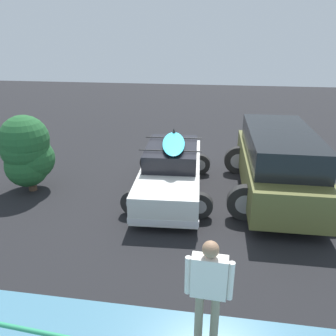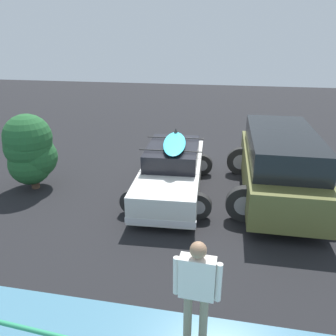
% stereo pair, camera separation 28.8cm
% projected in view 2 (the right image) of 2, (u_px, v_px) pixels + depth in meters
% --- Properties ---
extents(ground_plane, '(44.00, 44.00, 0.02)m').
position_uv_depth(ground_plane, '(183.00, 188.00, 9.50)').
color(ground_plane, black).
rests_on(ground_plane, ground).
extents(sedan_car, '(2.39, 4.51, 1.60)m').
position_uv_depth(sedan_car, '(172.00, 170.00, 9.11)').
color(sedan_car, silver).
rests_on(sedan_car, ground).
extents(suv_car, '(2.73, 5.03, 1.83)m').
position_uv_depth(suv_car, '(279.00, 164.00, 8.69)').
color(suv_car, brown).
rests_on(suv_car, ground).
extents(person_bystander, '(0.65, 0.22, 1.68)m').
position_uv_depth(person_bystander, '(197.00, 285.00, 4.37)').
color(person_bystander, gray).
rests_on(person_bystander, ground).
extents(bush_near_left, '(1.40, 1.33, 2.15)m').
position_uv_depth(bush_near_left, '(30.00, 150.00, 9.17)').
color(bush_near_left, '#4C3828').
rests_on(bush_near_left, ground).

